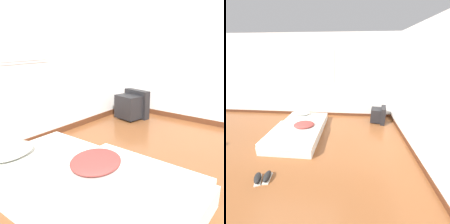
% 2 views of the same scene
% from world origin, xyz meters
% --- Properties ---
extents(mattress_bed, '(1.20, 2.07, 0.35)m').
position_xyz_m(mattress_bed, '(0.18, 1.36, 0.13)').
color(mattress_bed, silver).
rests_on(mattress_bed, ground_plane).
extents(crt_tv, '(0.50, 0.53, 0.50)m').
position_xyz_m(crt_tv, '(2.39, 2.30, 0.24)').
color(crt_tv, black).
rests_on(crt_tv, ground_plane).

